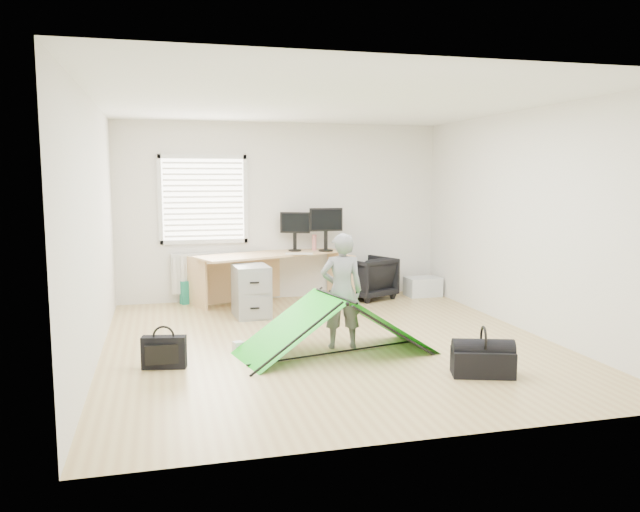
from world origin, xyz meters
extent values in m
plane|color=tan|center=(0.00, 0.00, 0.00)|extent=(5.50, 5.50, 0.00)
cube|color=silver|center=(0.00, 2.75, 1.35)|extent=(5.00, 0.02, 2.70)
cube|color=silver|center=(-1.20, 2.71, 1.55)|extent=(1.20, 0.06, 1.20)
cube|color=silver|center=(-1.20, 2.67, 0.45)|extent=(1.00, 0.12, 0.60)
cube|color=tan|center=(-0.26, 2.35, 0.38)|extent=(2.33, 1.45, 0.76)
cube|color=gray|center=(-0.67, 1.54, 0.35)|extent=(0.48, 0.62, 0.70)
cube|color=black|center=(0.15, 2.52, 0.98)|extent=(0.46, 0.28, 0.44)
cube|color=black|center=(0.60, 2.38, 1.00)|extent=(0.51, 0.13, 0.48)
cube|color=beige|center=(0.12, 2.10, 0.77)|extent=(0.42, 0.23, 0.02)
cylinder|color=#D67B77|center=(0.46, 2.53, 0.88)|extent=(0.07, 0.07, 0.24)
imported|color=black|center=(1.26, 2.34, 0.33)|extent=(0.93, 0.95, 0.66)
imported|color=slate|center=(0.08, -0.25, 0.64)|extent=(0.50, 0.37, 1.28)
cube|color=silver|center=(2.19, 2.32, 0.15)|extent=(0.54, 0.39, 0.30)
cube|color=#1D896E|center=(-1.43, 2.64, 0.17)|extent=(0.32, 0.22, 0.35)
cube|color=black|center=(-1.84, -0.53, 0.16)|extent=(0.45, 0.21, 0.32)
cube|color=silver|center=(-1.05, -0.08, 0.05)|extent=(0.12, 0.12, 0.10)
cube|color=black|center=(1.11, -1.53, 0.13)|extent=(0.64, 0.46, 0.25)
camera|label=1|loc=(-1.83, -6.74, 1.90)|focal=35.00mm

